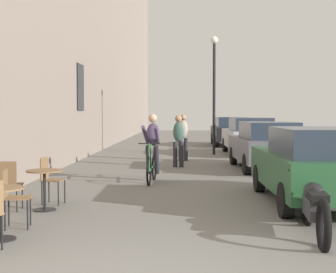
# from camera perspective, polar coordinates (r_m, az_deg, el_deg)

# --- Properties ---
(cafe_table_near) EXTENTS (0.64, 0.64, 0.72)m
(cafe_table_near) POSITION_cam_1_polar(r_m,az_deg,el_deg) (7.19, -18.66, -7.13)
(cafe_table_near) COLOR black
(cafe_table_near) RESTS_ON ground_plane
(cafe_chair_near_toward_street) EXTENTS (0.44, 0.44, 0.89)m
(cafe_chair_near_toward_street) POSITION_cam_1_polar(r_m,az_deg,el_deg) (7.86, -17.42, -6.32)
(cafe_chair_near_toward_street) COLOR black
(cafe_chair_near_toward_street) RESTS_ON ground_plane
(cafe_table_mid) EXTENTS (0.64, 0.64, 0.72)m
(cafe_table_mid) POSITION_cam_1_polar(r_m,az_deg,el_deg) (9.12, -13.99, -5.00)
(cafe_table_mid) COLOR black
(cafe_table_mid) RESTS_ON ground_plane
(cafe_chair_mid_toward_street) EXTENTS (0.39, 0.39, 0.89)m
(cafe_chair_mid_toward_street) POSITION_cam_1_polar(r_m,az_deg,el_deg) (9.23, -17.79, -4.98)
(cafe_chair_mid_toward_street) COLOR black
(cafe_chair_mid_toward_street) RESTS_ON ground_plane
(cafe_chair_mid_toward_wall) EXTENTS (0.43, 0.43, 0.89)m
(cafe_chair_mid_toward_wall) POSITION_cam_1_polar(r_m,az_deg,el_deg) (9.73, -13.43, -4.54)
(cafe_chair_mid_toward_wall) COLOR black
(cafe_chair_mid_toward_wall) RESTS_ON ground_plane
(cyclist_on_bicycle) EXTENTS (0.52, 1.76, 1.74)m
(cyclist_on_bicycle) POSITION_cam_1_polar(r_m,az_deg,el_deg) (12.50, -1.82, -1.52)
(cyclist_on_bicycle) COLOR black
(cyclist_on_bicycle) RESTS_ON ground_plane
(pedestrian_near) EXTENTS (0.36, 0.27, 1.66)m
(pedestrian_near) POSITION_cam_1_polar(r_m,az_deg,el_deg) (15.81, 1.20, -0.16)
(pedestrian_near) COLOR #26262D
(pedestrian_near) RESTS_ON ground_plane
(pedestrian_mid) EXTENTS (0.37, 0.29, 1.68)m
(pedestrian_mid) POSITION_cam_1_polar(r_m,az_deg,el_deg) (17.90, 1.75, 0.21)
(pedestrian_mid) COLOR #26262D
(pedestrian_mid) RESTS_ON ground_plane
(street_lamp) EXTENTS (0.32, 0.32, 4.90)m
(street_lamp) POSITION_cam_1_polar(r_m,az_deg,el_deg) (20.81, 5.32, 6.50)
(street_lamp) COLOR black
(street_lamp) RESTS_ON ground_plane
(parked_car_nearest) EXTENTS (1.77, 4.13, 1.46)m
(parked_car_nearest) POSITION_cam_1_polar(r_m,az_deg,el_deg) (9.80, 16.32, -3.10)
(parked_car_nearest) COLOR #23512D
(parked_car_nearest) RESTS_ON ground_plane
(parked_car_second) EXTENTS (1.87, 4.18, 1.46)m
(parked_car_second) POSITION_cam_1_polar(r_m,az_deg,el_deg) (15.44, 11.15, -0.94)
(parked_car_second) COLOR #595960
(parked_car_second) RESTS_ON ground_plane
(parked_car_third) EXTENTS (1.92, 4.37, 1.54)m
(parked_car_third) POSITION_cam_1_polar(r_m,az_deg,el_deg) (20.91, 9.26, 0.13)
(parked_car_third) COLOR #B7B7BC
(parked_car_third) RESTS_ON ground_plane
(parked_car_fourth) EXTENTS (1.85, 4.28, 1.52)m
(parked_car_fourth) POSITION_cam_1_polar(r_m,az_deg,el_deg) (26.35, 7.16, 0.65)
(parked_car_fourth) COLOR black
(parked_car_fourth) RESTS_ON ground_plane
(parked_motorcycle) EXTENTS (0.62, 2.14, 0.92)m
(parked_motorcycle) POSITION_cam_1_polar(r_m,az_deg,el_deg) (7.36, 16.49, -7.80)
(parked_motorcycle) COLOR black
(parked_motorcycle) RESTS_ON ground_plane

